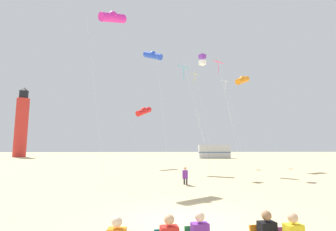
# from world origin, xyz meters

# --- Properties ---
(ground) EXTENTS (200.00, 200.00, 0.00)m
(ground) POSITION_xyz_m (0.00, 0.00, 0.00)
(ground) COLOR #CCB584
(kite_flyer_standing) EXTENTS (0.39, 0.54, 1.16)m
(kite_flyer_standing) POSITION_xyz_m (0.98, 7.61, 0.61)
(kite_flyer_standing) COLOR #722D99
(kite_flyer_standing) RESTS_ON ground
(kite_tube_orange) EXTENTS (3.49, 3.43, 11.09)m
(kite_tube_orange) POSITION_xyz_m (9.34, 19.60, 10.38)
(kite_tube_orange) COLOR silver
(kite_tube_orange) RESTS_ON ground
(kite_tube_blue) EXTENTS (3.09, 2.85, 13.69)m
(kite_tube_blue) POSITION_xyz_m (-1.40, 18.79, 12.98)
(kite_tube_blue) COLOR silver
(kite_tube_blue) RESTS_ON ground
(kite_diamond_white) EXTENTS (3.43, 2.69, 11.89)m
(kite_diamond_white) POSITION_xyz_m (8.77, 24.64, 11.11)
(kite_diamond_white) COLOR silver
(kite_diamond_white) RESTS_ON ground
(kite_tube_magenta) EXTENTS (3.10, 3.21, 13.45)m
(kite_tube_magenta) POSITION_xyz_m (-4.46, 10.13, 12.74)
(kite_tube_magenta) COLOR silver
(kite_tube_magenta) RESTS_ON ground
(kite_diamond_cyan) EXTENTS (3.01, 3.01, 10.22)m
(kite_diamond_cyan) POSITION_xyz_m (1.74, 13.92, 9.56)
(kite_diamond_cyan) COLOR silver
(kite_diamond_cyan) RESTS_ON ground
(kite_diamond_rainbow) EXTENTS (2.38, 2.38, 10.81)m
(kite_diamond_rainbow) POSITION_xyz_m (5.08, 14.02, 10.13)
(kite_diamond_rainbow) COLOR silver
(kite_diamond_rainbow) RESTS_ON ground
(kite_box_violet) EXTENTS (2.01, 2.01, 12.42)m
(kite_box_violet) POSITION_xyz_m (4.02, 16.89, 11.82)
(kite_box_violet) COLOR silver
(kite_box_violet) RESTS_ON ground
(kite_diamond_gold) EXTENTS (2.87, 2.87, 12.74)m
(kite_diamond_gold) POSITION_xyz_m (4.42, 24.19, 11.89)
(kite_diamond_gold) COLOR silver
(kite_diamond_gold) RESTS_ON ground
(kite_tube_scarlet) EXTENTS (3.30, 3.50, 7.52)m
(kite_tube_scarlet) POSITION_xyz_m (-2.55, 21.61, 6.81)
(kite_tube_scarlet) COLOR silver
(kite_tube_scarlet) RESTS_ON ground
(lighthouse_distant) EXTENTS (2.80, 2.80, 16.80)m
(lighthouse_distant) POSITION_xyz_m (-33.33, 50.95, 7.84)
(lighthouse_distant) COLOR red
(lighthouse_distant) RESTS_ON ground
(rv_van_silver) EXTENTS (6.57, 2.73, 2.80)m
(rv_van_silver) POSITION_xyz_m (11.09, 42.68, 1.39)
(rv_van_silver) COLOR #B7BABF
(rv_van_silver) RESTS_ON ground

